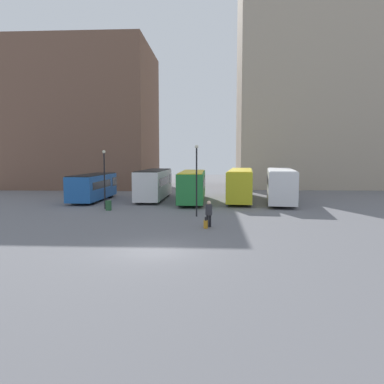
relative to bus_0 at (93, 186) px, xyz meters
The scene contains 13 objects.
ground_plane 23.03m from the bus_0, 64.81° to the right, with size 160.00×160.00×0.00m, color slate.
building_block_left 22.85m from the bus_0, 111.49° to the left, with size 21.42×16.82×21.22m.
building_block_right 40.69m from the bus_0, 32.17° to the left, with size 28.96×11.71×38.45m.
bus_0 is the anchor object (origin of this frame).
bus_1 6.45m from the bus_0, 13.17° to the left, with size 2.68×10.23×3.23m.
bus_2 10.57m from the bus_0, ahead, with size 2.50×10.84×3.15m.
bus_3 15.69m from the bus_0, ahead, with size 3.60×12.69×3.29m.
bus_4 19.58m from the bus_0, ahead, with size 4.08×11.89×3.37m.
traveler 18.95m from the bus_0, 49.07° to the right, with size 0.49×0.49×1.75m.
suitcase 19.22m from the bus_0, 50.46° to the right, with size 0.29×0.42×0.76m.
lamp_post_0 7.13m from the bus_0, 63.82° to the right, with size 0.28×0.28×5.21m.
lamp_post_1 15.28m from the bus_0, 41.28° to the right, with size 0.28×0.28×5.55m.
trash_bin 8.04m from the bus_0, 62.95° to the right, with size 0.52×0.52×0.85m.
Camera 1 is at (2.91, -18.01, 4.63)m, focal length 35.00 mm.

